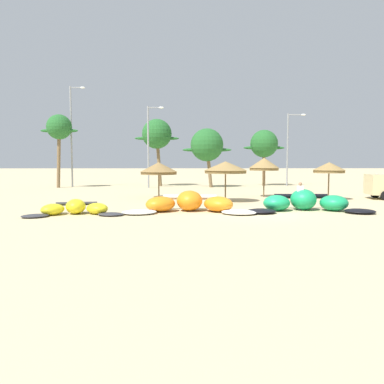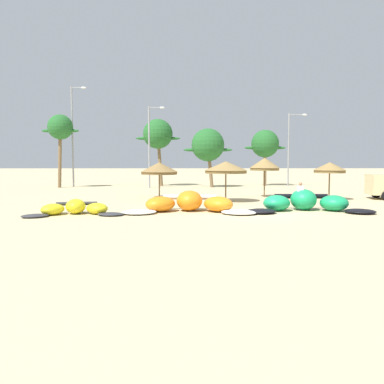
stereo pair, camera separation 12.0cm
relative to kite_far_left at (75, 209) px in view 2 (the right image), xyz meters
The scene contains 16 objects.
ground_plane 9.71m from the kite_far_left, ahead, with size 260.00×260.00×0.00m, color #C6B284.
kite_far_left is the anchor object (origin of this frame).
kite_left 6.16m from the kite_far_left, 10.13° to the left, with size 7.56×3.57×1.15m.
kite_left_of_center 12.73m from the kite_far_left, ahead, with size 7.36×3.38×1.21m.
beach_umbrella_near_van 10.35m from the kite_far_left, 67.96° to the left, with size 2.89×2.89×2.73m.
beach_umbrella_middle 10.94m from the kite_far_left, 36.52° to the left, with size 3.02×3.02×2.81m.
beach_umbrella_near_palms 15.69m from the kite_far_left, 39.36° to the left, with size 2.35×2.35×3.08m.
beach_umbrella_outermost 18.11m from the kite_far_left, 25.07° to the left, with size 2.32×2.32×2.74m.
person_near_kites 12.54m from the kite_far_left, ahead, with size 0.36×0.24×1.62m.
palm_leftmost 23.27m from the kite_far_left, 109.22° to the left, with size 3.95×2.63×7.72m.
palm_left 24.67m from the kite_far_left, 83.60° to the left, with size 5.01×3.34×7.55m.
palm_left_of_gap 23.45m from the kite_far_left, 69.18° to the left, with size 5.29×3.52×6.31m.
palm_center_left 28.83m from the kite_far_left, 58.50° to the left, with size 4.72×3.15×6.38m.
lamppost_west 23.78m from the kite_far_left, 105.86° to the left, with size 1.68×0.24×10.81m.
lamppost_west_center 21.33m from the kite_far_left, 84.13° to the left, with size 1.76×0.24×8.52m.
lamppost_east_center 29.86m from the kite_far_left, 53.36° to the left, with size 2.11×0.24×8.17m.
Camera 2 is at (-3.78, -21.16, 2.83)m, focal length 36.84 mm.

